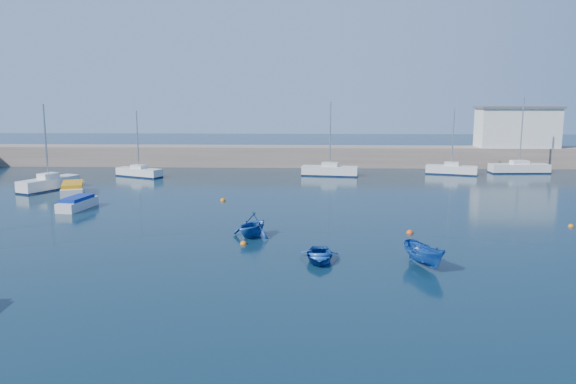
{
  "coord_description": "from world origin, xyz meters",
  "views": [
    {
      "loc": [
        2.96,
        -28.31,
        9.25
      ],
      "look_at": [
        1.29,
        16.11,
        1.6
      ],
      "focal_mm": 35.0,
      "sensor_mm": 36.0,
      "label": 1
    }
  ],
  "objects_px": {
    "sailboat_3": "(49,183)",
    "sailboat_5": "(139,172)",
    "harbor_office": "(517,128)",
    "motorboat_2": "(73,189)",
    "dinghy_center": "(319,255)",
    "dinghy_right": "(424,255)",
    "sailboat_8": "(519,168)",
    "motorboat_1": "(77,203)",
    "sailboat_6": "(330,170)",
    "dinghy_left": "(252,225)",
    "sailboat_7": "(451,169)"
  },
  "relations": [
    {
      "from": "motorboat_2",
      "to": "dinghy_right",
      "type": "distance_m",
      "value": 36.1
    },
    {
      "from": "sailboat_5",
      "to": "sailboat_6",
      "type": "height_order",
      "value": "sailboat_6"
    },
    {
      "from": "sailboat_8",
      "to": "motorboat_1",
      "type": "height_order",
      "value": "sailboat_8"
    },
    {
      "from": "motorboat_1",
      "to": "harbor_office",
      "type": "bearing_deg",
      "value": 40.91
    },
    {
      "from": "harbor_office",
      "to": "sailboat_8",
      "type": "xyz_separation_m",
      "value": [
        -1.55,
        -5.83,
        -4.5
      ]
    },
    {
      "from": "sailboat_6",
      "to": "dinghy_right",
      "type": "xyz_separation_m",
      "value": [
        3.9,
        -35.34,
        0.03
      ]
    },
    {
      "from": "harbor_office",
      "to": "sailboat_5",
      "type": "xyz_separation_m",
      "value": [
        -46.67,
        -10.78,
        -4.55
      ]
    },
    {
      "from": "sailboat_3",
      "to": "sailboat_8",
      "type": "distance_m",
      "value": 53.31
    },
    {
      "from": "motorboat_1",
      "to": "sailboat_5",
      "type": "bearing_deg",
      "value": 99.89
    },
    {
      "from": "motorboat_1",
      "to": "dinghy_center",
      "type": "bearing_deg",
      "value": -27.26
    },
    {
      "from": "sailboat_3",
      "to": "motorboat_1",
      "type": "distance_m",
      "value": 11.46
    },
    {
      "from": "harbor_office",
      "to": "motorboat_2",
      "type": "xyz_separation_m",
      "value": [
        -49.46,
        -22.61,
        -4.57
      ]
    },
    {
      "from": "sailboat_3",
      "to": "motorboat_2",
      "type": "relative_size",
      "value": 1.46
    },
    {
      "from": "harbor_office",
      "to": "dinghy_right",
      "type": "height_order",
      "value": "harbor_office"
    },
    {
      "from": "sailboat_7",
      "to": "dinghy_left",
      "type": "bearing_deg",
      "value": 164.19
    },
    {
      "from": "motorboat_2",
      "to": "dinghy_right",
      "type": "bearing_deg",
      "value": -57.48
    },
    {
      "from": "sailboat_7",
      "to": "dinghy_right",
      "type": "height_order",
      "value": "sailboat_7"
    },
    {
      "from": "harbor_office",
      "to": "motorboat_2",
      "type": "distance_m",
      "value": 54.57
    },
    {
      "from": "motorboat_2",
      "to": "motorboat_1",
      "type": "bearing_deg",
      "value": -84.74
    },
    {
      "from": "motorboat_2",
      "to": "sailboat_8",
      "type": "bearing_deg",
      "value": -0.98
    },
    {
      "from": "sailboat_7",
      "to": "dinghy_left",
      "type": "height_order",
      "value": "sailboat_7"
    },
    {
      "from": "motorboat_1",
      "to": "motorboat_2",
      "type": "distance_m",
      "value": 7.62
    },
    {
      "from": "sailboat_3",
      "to": "sailboat_7",
      "type": "height_order",
      "value": "sailboat_3"
    },
    {
      "from": "sailboat_5",
      "to": "sailboat_8",
      "type": "relative_size",
      "value": 0.83
    },
    {
      "from": "sailboat_5",
      "to": "harbor_office",
      "type": "bearing_deg",
      "value": -51.41
    },
    {
      "from": "sailboat_8",
      "to": "dinghy_center",
      "type": "relative_size",
      "value": 2.84
    },
    {
      "from": "motorboat_2",
      "to": "dinghy_center",
      "type": "distance_m",
      "value": 31.19
    },
    {
      "from": "sailboat_6",
      "to": "dinghy_center",
      "type": "height_order",
      "value": "sailboat_6"
    },
    {
      "from": "sailboat_5",
      "to": "motorboat_1",
      "type": "xyz_separation_m",
      "value": [
        0.5,
        -18.71,
        -0.06
      ]
    },
    {
      "from": "motorboat_1",
      "to": "motorboat_2",
      "type": "relative_size",
      "value": 0.75
    },
    {
      "from": "sailboat_3",
      "to": "sailboat_7",
      "type": "distance_m",
      "value": 44.69
    },
    {
      "from": "dinghy_center",
      "to": "dinghy_right",
      "type": "distance_m",
      "value": 5.79
    },
    {
      "from": "sailboat_3",
      "to": "harbor_office",
      "type": "bearing_deg",
      "value": 45.09
    },
    {
      "from": "sailboat_3",
      "to": "sailboat_8",
      "type": "relative_size",
      "value": 0.93
    },
    {
      "from": "sailboat_5",
      "to": "dinghy_right",
      "type": "bearing_deg",
      "value": -116.75
    },
    {
      "from": "motorboat_1",
      "to": "dinghy_left",
      "type": "bearing_deg",
      "value": -21.21
    },
    {
      "from": "sailboat_5",
      "to": "motorboat_2",
      "type": "height_order",
      "value": "sailboat_5"
    },
    {
      "from": "sailboat_8",
      "to": "motorboat_1",
      "type": "relative_size",
      "value": 2.09
    },
    {
      "from": "sailboat_7",
      "to": "harbor_office",
      "type": "bearing_deg",
      "value": -35.58
    },
    {
      "from": "dinghy_center",
      "to": "dinghy_right",
      "type": "xyz_separation_m",
      "value": [
        5.72,
        -0.81,
        0.31
      ]
    },
    {
      "from": "sailboat_5",
      "to": "dinghy_right",
      "type": "distance_m",
      "value": 42.52
    },
    {
      "from": "sailboat_3",
      "to": "sailboat_5",
      "type": "height_order",
      "value": "sailboat_3"
    },
    {
      "from": "motorboat_1",
      "to": "dinghy_left",
      "type": "relative_size",
      "value": 1.41
    },
    {
      "from": "harbor_office",
      "to": "dinghy_center",
      "type": "bearing_deg",
      "value": -121.2
    },
    {
      "from": "sailboat_3",
      "to": "dinghy_left",
      "type": "xyz_separation_m",
      "value": [
        22.12,
        -18.02,
        0.15
      ]
    },
    {
      "from": "harbor_office",
      "to": "sailboat_8",
      "type": "bearing_deg",
      "value": -104.89
    },
    {
      "from": "sailboat_8",
      "to": "motorboat_2",
      "type": "height_order",
      "value": "sailboat_8"
    },
    {
      "from": "dinghy_right",
      "to": "sailboat_8",
      "type": "bearing_deg",
      "value": 40.6
    },
    {
      "from": "sailboat_6",
      "to": "motorboat_2",
      "type": "distance_m",
      "value": 28.3
    },
    {
      "from": "harbor_office",
      "to": "sailboat_3",
      "type": "height_order",
      "value": "sailboat_3"
    }
  ]
}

